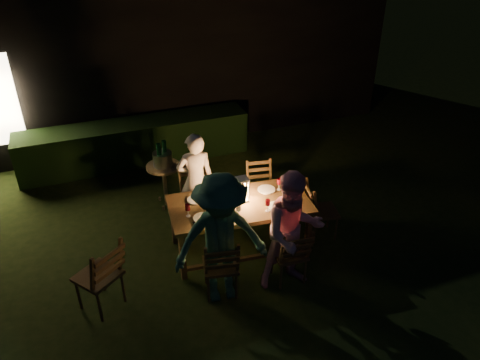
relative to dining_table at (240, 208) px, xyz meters
name	(u,v)px	position (x,y,z in m)	size (l,w,h in m)	color
garden_envelope	(133,45)	(-0.40, 5.55, 0.87)	(40.00, 40.00, 3.20)	black
dining_table	(240,208)	(0.00, 0.00, 0.00)	(1.97, 1.11, 0.79)	#523A1B
chair_near_left	(221,275)	(-0.52, -0.72, -0.43)	(0.50, 0.52, 0.94)	#523A1B
chair_near_right	(289,263)	(0.38, -0.81, -0.43)	(0.43, 0.46, 0.91)	#523A1B
chair_far_left	(198,207)	(-0.38, 0.81, -0.40)	(0.47, 0.50, 1.01)	#523A1B
chair_far_right	(261,199)	(0.62, 0.71, -0.44)	(0.47, 0.49, 0.90)	#523A1B
chair_end	(321,219)	(1.23, -0.11, -0.43)	(0.52, 0.49, 0.93)	#523A1B
chair_spare	(101,286)	(-1.93, -0.44, -0.39)	(0.67, 0.68, 1.04)	#523A1B
person_house_side	(196,180)	(-0.37, 0.86, 0.04)	(0.54, 0.36, 1.49)	silver
person_opp_right	(293,232)	(0.37, -0.86, 0.10)	(0.79, 0.62, 1.62)	#E89FB4
person_opp_left	(221,240)	(-0.52, -0.77, 0.16)	(1.12, 0.65, 1.74)	#316349
lantern	(242,191)	(0.05, 0.05, 0.24)	(0.16, 0.16, 0.35)	white
plate_far_left	(196,200)	(-0.53, 0.27, 0.09)	(0.25, 0.25, 0.01)	white
plate_near_left	(203,218)	(-0.57, -0.17, 0.09)	(0.25, 0.25, 0.01)	white
plate_far_right	(266,189)	(0.47, 0.18, 0.09)	(0.25, 0.25, 0.01)	white
plate_near_right	(277,206)	(0.43, -0.26, 0.09)	(0.25, 0.25, 0.01)	white
wineglass_a	(213,190)	(-0.27, 0.31, 0.17)	(0.06, 0.06, 0.18)	#59070F
wineglass_b	(188,210)	(-0.73, -0.05, 0.17)	(0.06, 0.06, 0.18)	#59070F
wineglass_c	(268,205)	(0.27, -0.31, 0.17)	(0.06, 0.06, 0.18)	#59070F
wineglass_d	(279,184)	(0.63, 0.12, 0.17)	(0.06, 0.06, 0.18)	#59070F
wineglass_e	(238,211)	(-0.13, -0.29, 0.17)	(0.06, 0.06, 0.18)	silver
bottle_table	(221,197)	(-0.25, 0.02, 0.22)	(0.07, 0.07, 0.28)	#0F471E
napkin_left	(235,218)	(-0.18, -0.30, 0.08)	(0.18, 0.14, 0.01)	red
napkin_right	(286,209)	(0.52, -0.35, 0.08)	(0.18, 0.14, 0.01)	red
phone	(199,223)	(-0.65, -0.24, 0.08)	(0.14, 0.07, 0.01)	black
side_table	(164,170)	(-0.71, 1.51, -0.07)	(0.54, 0.54, 0.72)	olive
ice_bucket	(163,159)	(-0.71, 1.51, 0.12)	(0.30, 0.30, 0.22)	#A5A8AD
bottle_bucket_a	(160,158)	(-0.76, 1.47, 0.17)	(0.07, 0.07, 0.32)	#0F471E
bottle_bucket_b	(165,155)	(-0.66, 1.55, 0.17)	(0.07, 0.07, 0.32)	#0F471E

